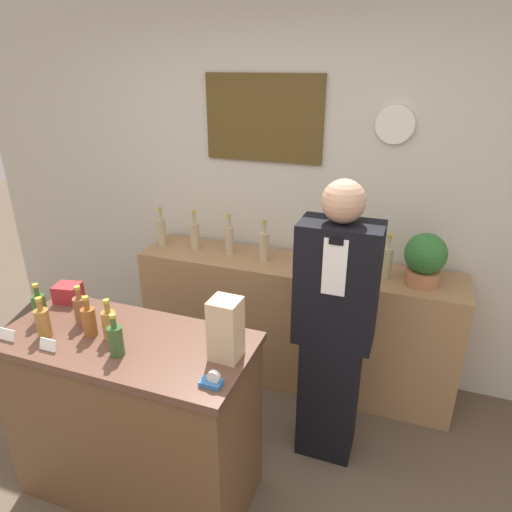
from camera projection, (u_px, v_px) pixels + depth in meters
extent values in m
cube|color=beige|center=(287.00, 190.00, 3.22)|extent=(5.20, 0.06, 2.70)
cube|color=#523E1A|center=(263.00, 118.00, 3.04)|extent=(0.82, 0.02, 0.57)
cylinder|color=white|center=(395.00, 124.00, 2.77)|extent=(0.23, 0.03, 0.23)
cube|color=#9E754C|center=(293.00, 322.00, 3.28)|extent=(2.22, 0.44, 0.92)
cube|color=brown|center=(135.00, 421.00, 2.37)|extent=(1.21, 0.55, 0.92)
cube|color=brown|center=(125.00, 342.00, 2.19)|extent=(1.24, 0.58, 0.04)
cylinder|color=#2D5123|center=(31.00, 446.00, 2.42)|extent=(0.07, 0.07, 0.26)
cylinder|color=#9E6B38|center=(114.00, 475.00, 2.25)|extent=(0.07, 0.07, 0.26)
cylinder|color=tan|center=(211.00, 507.00, 2.09)|extent=(0.07, 0.07, 0.26)
cube|color=black|center=(329.00, 395.00, 2.67)|extent=(0.32, 0.25, 0.78)
cube|color=black|center=(337.00, 284.00, 2.39)|extent=(0.42, 0.25, 0.67)
cube|color=white|center=(334.00, 268.00, 2.22)|extent=(0.12, 0.01, 0.30)
cube|color=black|center=(336.00, 242.00, 2.16)|extent=(0.07, 0.01, 0.03)
sphere|color=tan|center=(344.00, 201.00, 2.21)|extent=(0.22, 0.22, 0.22)
cylinder|color=#B27047|center=(422.00, 277.00, 2.80)|extent=(0.20, 0.20, 0.10)
sphere|color=#2D6B2D|center=(426.00, 254.00, 2.74)|extent=(0.25, 0.25, 0.25)
cube|color=tan|center=(226.00, 329.00, 1.99)|extent=(0.13, 0.13, 0.29)
cube|color=#2D66A8|center=(211.00, 383.00, 1.86)|extent=(0.09, 0.06, 0.02)
cylinder|color=silver|center=(214.00, 377.00, 1.84)|extent=(0.06, 0.02, 0.06)
cube|color=white|center=(7.00, 335.00, 2.16)|extent=(0.09, 0.02, 0.06)
cube|color=white|center=(48.00, 345.00, 2.08)|extent=(0.09, 0.02, 0.06)
cube|color=maroon|center=(68.00, 293.00, 2.51)|extent=(0.15, 0.14, 0.10)
cylinder|color=#34551F|center=(40.00, 308.00, 2.31)|extent=(0.07, 0.07, 0.14)
cylinder|color=#34551F|center=(36.00, 292.00, 2.27)|extent=(0.03, 0.03, 0.05)
cylinder|color=#B29933|center=(35.00, 286.00, 2.26)|extent=(0.03, 0.03, 0.02)
cylinder|color=#9E6B30|center=(43.00, 323.00, 2.17)|extent=(0.07, 0.07, 0.14)
cylinder|color=#9E6B30|center=(40.00, 306.00, 2.14)|extent=(0.03, 0.03, 0.05)
cylinder|color=#B29933|center=(38.00, 299.00, 2.12)|extent=(0.03, 0.03, 0.02)
cylinder|color=brown|center=(81.00, 311.00, 2.28)|extent=(0.07, 0.07, 0.14)
cylinder|color=brown|center=(78.00, 294.00, 2.25)|extent=(0.03, 0.03, 0.05)
cylinder|color=#B29933|center=(77.00, 288.00, 2.23)|extent=(0.03, 0.03, 0.02)
cylinder|color=brown|center=(89.00, 322.00, 2.18)|extent=(0.07, 0.07, 0.14)
cylinder|color=brown|center=(86.00, 304.00, 2.15)|extent=(0.03, 0.03, 0.05)
cylinder|color=#B29933|center=(85.00, 298.00, 2.13)|extent=(0.03, 0.03, 0.02)
cylinder|color=olive|center=(110.00, 325.00, 2.16)|extent=(0.07, 0.07, 0.14)
cylinder|color=olive|center=(107.00, 308.00, 2.12)|extent=(0.03, 0.03, 0.05)
cylinder|color=#B29933|center=(106.00, 301.00, 2.11)|extent=(0.03, 0.03, 0.02)
cylinder|color=#335528|center=(116.00, 341.00, 2.04)|extent=(0.07, 0.07, 0.14)
cylinder|color=#335528|center=(113.00, 323.00, 2.00)|extent=(0.03, 0.03, 0.05)
cylinder|color=#B29933|center=(112.00, 316.00, 1.98)|extent=(0.03, 0.03, 0.02)
cylinder|color=tan|center=(162.00, 232.00, 3.38)|extent=(0.07, 0.07, 0.20)
cylinder|color=tan|center=(160.00, 215.00, 3.33)|extent=(0.02, 0.02, 0.07)
cylinder|color=#B29933|center=(160.00, 209.00, 3.31)|extent=(0.03, 0.03, 0.02)
cylinder|color=tan|center=(195.00, 236.00, 3.31)|extent=(0.07, 0.07, 0.20)
cylinder|color=tan|center=(194.00, 219.00, 3.25)|extent=(0.02, 0.02, 0.07)
cylinder|color=#B29933|center=(194.00, 212.00, 3.23)|extent=(0.03, 0.03, 0.02)
cylinder|color=tan|center=(230.00, 241.00, 3.23)|extent=(0.07, 0.07, 0.20)
cylinder|color=tan|center=(229.00, 222.00, 3.17)|extent=(0.02, 0.02, 0.07)
cylinder|color=#B29933|center=(229.00, 216.00, 3.16)|extent=(0.03, 0.03, 0.02)
cylinder|color=tan|center=(264.00, 247.00, 3.11)|extent=(0.07, 0.07, 0.20)
cylinder|color=tan|center=(264.00, 228.00, 3.06)|extent=(0.02, 0.02, 0.07)
cylinder|color=#B29933|center=(264.00, 222.00, 3.04)|extent=(0.03, 0.03, 0.02)
cylinder|color=tan|center=(303.00, 251.00, 3.04)|extent=(0.07, 0.07, 0.20)
cylinder|color=tan|center=(304.00, 232.00, 2.99)|extent=(0.02, 0.02, 0.07)
cylinder|color=#B29933|center=(304.00, 226.00, 2.97)|extent=(0.03, 0.03, 0.02)
cylinder|color=tan|center=(343.00, 257.00, 2.95)|extent=(0.07, 0.07, 0.20)
cylinder|color=tan|center=(345.00, 238.00, 2.89)|extent=(0.02, 0.02, 0.07)
cylinder|color=#B29933|center=(346.00, 231.00, 2.87)|extent=(0.03, 0.03, 0.02)
cylinder|color=tan|center=(386.00, 263.00, 2.87)|extent=(0.07, 0.07, 0.20)
cylinder|color=tan|center=(389.00, 243.00, 2.81)|extent=(0.02, 0.02, 0.07)
cylinder|color=#B29933|center=(390.00, 236.00, 2.79)|extent=(0.03, 0.03, 0.02)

